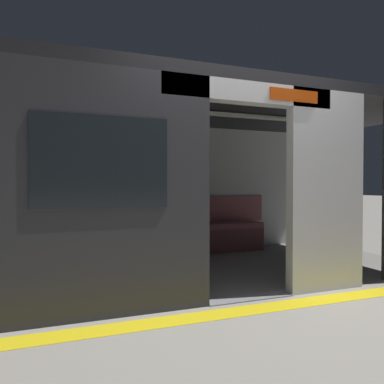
{
  "coord_description": "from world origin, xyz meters",
  "views": [
    {
      "loc": [
        1.78,
        3.13,
        1.12
      ],
      "look_at": [
        0.09,
        -1.34,
        1.03
      ],
      "focal_mm": 33.97,
      "sensor_mm": 36.0,
      "label": 1
    }
  ],
  "objects": [
    {
      "name": "ground_plane",
      "position": [
        0.0,
        0.0,
        0.0
      ],
      "size": [
        60.0,
        60.0,
        0.0
      ],
      "primitive_type": "plane",
      "color": "gray"
    },
    {
      "name": "bench_seat",
      "position": [
        0.0,
        -2.39,
        0.36
      ],
      "size": [
        3.11,
        0.44,
        0.48
      ],
      "color": "#935156",
      "rests_on": "ground_plane"
    },
    {
      "name": "book",
      "position": [
        -0.11,
        -2.42,
        0.49
      ],
      "size": [
        0.21,
        0.26,
        0.03
      ],
      "primitive_type": "cube",
      "rotation": [
        0.0,
        0.0,
        0.31
      ],
      "color": "#26598C",
      "rests_on": "bench_seat"
    },
    {
      "name": "platform_edge_strip",
      "position": [
        0.0,
        0.3,
        0.0
      ],
      "size": [
        8.0,
        0.24,
        0.01
      ],
      "primitive_type": "cube",
      "color": "yellow",
      "rests_on": "ground_plane"
    },
    {
      "name": "grab_pole_door",
      "position": [
        0.4,
        -0.39,
        1.05
      ],
      "size": [
        0.04,
        0.04,
        2.09
      ],
      "primitive_type": "cylinder",
      "color": "silver",
      "rests_on": "ground_plane"
    },
    {
      "name": "handbag",
      "position": [
        0.71,
        -2.44,
        0.56
      ],
      "size": [
        0.26,
        0.15,
        0.17
      ],
      "color": "brown",
      "rests_on": "bench_seat"
    },
    {
      "name": "train_car",
      "position": [
        0.05,
        -1.27,
        1.49
      ],
      "size": [
        6.4,
        2.9,
        2.23
      ],
      "color": "silver",
      "rests_on": "ground_plane"
    },
    {
      "name": "person_seated",
      "position": [
        0.23,
        -2.34,
        0.69
      ],
      "size": [
        0.55,
        0.68,
        1.2
      ],
      "color": "silver",
      "rests_on": "ground_plane"
    }
  ]
}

